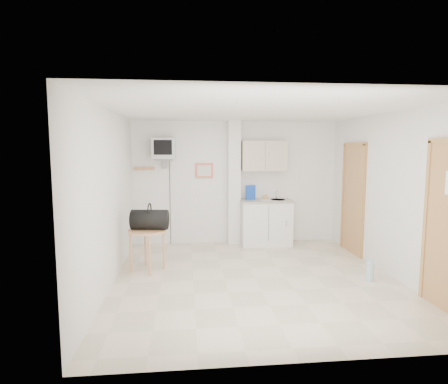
{
  "coord_description": "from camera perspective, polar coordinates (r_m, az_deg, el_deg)",
  "views": [
    {
      "loc": [
        -1.02,
        -5.38,
        1.96
      ],
      "look_at": [
        -0.41,
        0.6,
        1.25
      ],
      "focal_mm": 30.0,
      "sensor_mm": 36.0,
      "label": 1
    }
  ],
  "objects": [
    {
      "name": "kitchenette",
      "position": [
        7.64,
        6.29,
        -2.01
      ],
      "size": [
        1.03,
        0.58,
        2.1
      ],
      "color": "white",
      "rests_on": "ground"
    },
    {
      "name": "crt_television",
      "position": [
        7.41,
        -9.19,
        6.46
      ],
      "size": [
        0.44,
        0.45,
        2.15
      ],
      "color": "slate",
      "rests_on": "ground"
    },
    {
      "name": "ground",
      "position": [
        5.81,
        4.77,
        -12.98
      ],
      "size": [
        4.5,
        4.5,
        0.0
      ],
      "primitive_type": "plane",
      "color": "beige",
      "rests_on": "ground"
    },
    {
      "name": "duffel_bag",
      "position": [
        6.1,
        -11.25,
        -4.11
      ],
      "size": [
        0.61,
        0.39,
        0.43
      ],
      "rotation": [
        0.0,
        0.0,
        -0.13
      ],
      "color": "black",
      "rests_on": "round_table"
    },
    {
      "name": "water_bottle",
      "position": [
        6.05,
        21.36,
        -11.07
      ],
      "size": [
        0.12,
        0.12,
        0.35
      ],
      "color": "#9FC0D0",
      "rests_on": "ground"
    },
    {
      "name": "room_envelope",
      "position": [
        5.63,
        7.16,
        2.38
      ],
      "size": [
        4.24,
        4.54,
        2.55
      ],
      "color": "white",
      "rests_on": "ground"
    },
    {
      "name": "round_table",
      "position": [
        6.12,
        -11.63,
        -6.52
      ],
      "size": [
        0.6,
        0.6,
        0.66
      ],
      "rotation": [
        0.0,
        0.0,
        0.23
      ],
      "color": "tan",
      "rests_on": "ground"
    }
  ]
}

